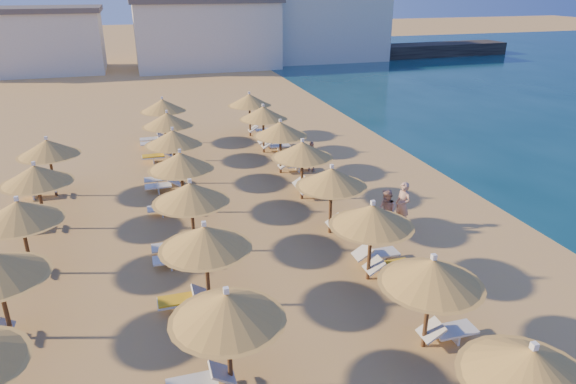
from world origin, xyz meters
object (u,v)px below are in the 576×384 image
object	(u,v)px
parasol_row_west	(197,214)
beachgoer_c	(311,156)
jetty	(397,51)
beachgoer_b	(386,212)
parasol_row_east	(350,196)
beachgoer_a	(403,205)

from	to	relation	value
parasol_row_west	beachgoer_c	bearing A→B (deg)	51.73
jetty	beachgoer_b	distance (m)	49.52
beachgoer_b	jetty	bearing A→B (deg)	151.44
parasol_row_east	beachgoer_a	world-z (taller)	parasol_row_east
beachgoer_c	jetty	bearing A→B (deg)	77.76
parasol_row_east	jetty	bearing A→B (deg)	60.42
parasol_row_east	parasol_row_west	world-z (taller)	same
beachgoer_c	beachgoer_b	bearing A→B (deg)	-65.63
parasol_row_west	jetty	bearing A→B (deg)	55.69
beachgoer_a	parasol_row_west	bearing A→B (deg)	-97.09
parasol_row_east	beachgoer_c	bearing A→B (deg)	79.54
beachgoer_a	beachgoer_c	bearing A→B (deg)	173.32
parasol_row_east	parasol_row_west	xyz separation A→B (m)	(-5.13, 0.00, 0.00)
jetty	beachgoer_b	bearing A→B (deg)	-120.37
parasol_row_east	parasol_row_west	distance (m)	5.13
jetty	beachgoer_c	bearing A→B (deg)	-125.50
parasol_row_west	beachgoer_c	distance (m)	10.91
parasol_row_west	beachgoer_a	world-z (taller)	parasol_row_west
parasol_row_west	beachgoer_a	size ratio (longest dim) A/B	18.40
parasol_row_west	beachgoer_b	world-z (taller)	parasol_row_west
parasol_row_east	beachgoer_b	bearing A→B (deg)	28.39
parasol_row_west	beachgoer_b	xyz separation A→B (m)	(7.12, 1.08, -1.33)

